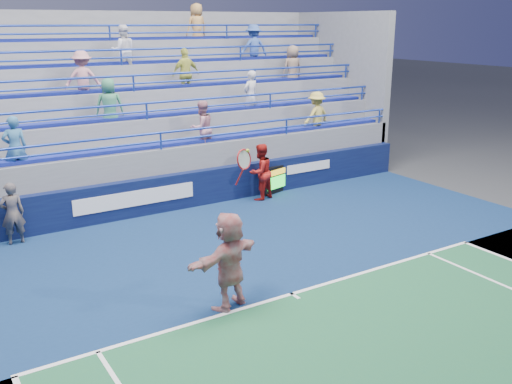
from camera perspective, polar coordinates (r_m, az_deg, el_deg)
ground at (r=12.10m, az=3.62°, el=-10.22°), size 120.00×120.00×0.00m
sponsor_wall at (r=17.22m, az=-8.98°, el=-0.13°), size 18.00×0.32×1.10m
bleacher_stand at (r=20.42m, az=-13.33°, el=5.15°), size 18.00×5.60×6.13m
serve_speed_board at (r=18.90m, az=2.12°, el=1.28°), size 1.30×0.51×0.91m
tennis_player at (r=11.21m, az=-2.69°, el=-6.84°), size 1.93×1.15×3.18m
line_judge at (r=15.66m, az=-23.18°, el=-2.00°), size 0.61×0.41×1.63m
ball_girl at (r=18.04m, az=0.45°, el=2.01°), size 1.03×0.89×1.81m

